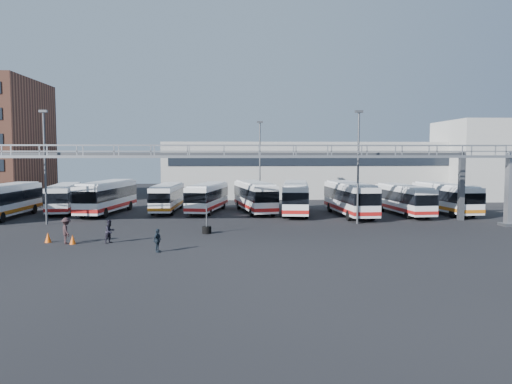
{
  "coord_description": "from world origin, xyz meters",
  "views": [
    {
      "loc": [
        0.61,
        -37.33,
        6.32
      ],
      "look_at": [
        2.75,
        6.0,
        3.01
      ],
      "focal_mm": 35.0,
      "sensor_mm": 36.0,
      "label": 1
    }
  ],
  "objects_px": {
    "bus_7": "(350,198)",
    "pedestrian_b": "(110,231)",
    "bus_2": "(107,196)",
    "cone_left": "(73,239)",
    "light_pole_back": "(260,159)",
    "bus_1": "(65,197)",
    "bus_4": "(208,196)",
    "light_pole_mid": "(358,161)",
    "bus_9": "(445,197)",
    "pedestrian_c": "(66,231)",
    "cone_right": "(48,237)",
    "bus_5": "(255,196)",
    "pedestrian_d": "(157,240)",
    "tire_stack": "(207,229)",
    "light_pole_left": "(45,161)",
    "bus_6": "(295,197)",
    "bus_8": "(404,199)",
    "bus_0": "(7,199)",
    "bus_3": "(167,197)"
  },
  "relations": [
    {
      "from": "bus_4",
      "to": "pedestrian_c",
      "type": "xyz_separation_m",
      "value": [
        -9.03,
        -18.74,
        -0.79
      ]
    },
    {
      "from": "bus_2",
      "to": "bus_5",
      "type": "bearing_deg",
      "value": 9.19
    },
    {
      "from": "bus_9",
      "to": "pedestrian_d",
      "type": "relative_size",
      "value": 6.99
    },
    {
      "from": "pedestrian_d",
      "to": "light_pole_left",
      "type": "bearing_deg",
      "value": 61.42
    },
    {
      "from": "bus_4",
      "to": "pedestrian_b",
      "type": "distance_m",
      "value": 19.57
    },
    {
      "from": "bus_3",
      "to": "tire_stack",
      "type": "relative_size",
      "value": 4.76
    },
    {
      "from": "bus_2",
      "to": "cone_left",
      "type": "relative_size",
      "value": 16.82
    },
    {
      "from": "bus_1",
      "to": "bus_6",
      "type": "xyz_separation_m",
      "value": [
        24.69,
        -2.74,
        0.15
      ]
    },
    {
      "from": "bus_2",
      "to": "cone_left",
      "type": "xyz_separation_m",
      "value": [
        2.01,
        -18.05,
        -1.56
      ]
    },
    {
      "from": "light_pole_back",
      "to": "bus_1",
      "type": "height_order",
      "value": "light_pole_back"
    },
    {
      "from": "bus_4",
      "to": "pedestrian_d",
      "type": "height_order",
      "value": "bus_4"
    },
    {
      "from": "light_pole_mid",
      "to": "bus_8",
      "type": "relative_size",
      "value": 0.99
    },
    {
      "from": "bus_3",
      "to": "pedestrian_c",
      "type": "xyz_separation_m",
      "value": [
        -4.62,
        -19.33,
        -0.74
      ]
    },
    {
      "from": "light_pole_left",
      "to": "light_pole_back",
      "type": "distance_m",
      "value": 24.41
    },
    {
      "from": "bus_4",
      "to": "cone_right",
      "type": "relative_size",
      "value": 14.35
    },
    {
      "from": "bus_5",
      "to": "pedestrian_b",
      "type": "bearing_deg",
      "value": -131.7
    },
    {
      "from": "bus_0",
      "to": "bus_2",
      "type": "bearing_deg",
      "value": 20.91
    },
    {
      "from": "cone_right",
      "to": "bus_0",
      "type": "bearing_deg",
      "value": 122.58
    },
    {
      "from": "cone_left",
      "to": "bus_7",
      "type": "bearing_deg",
      "value": 32.63
    },
    {
      "from": "cone_right",
      "to": "bus_1",
      "type": "bearing_deg",
      "value": 104.62
    },
    {
      "from": "light_pole_left",
      "to": "bus_6",
      "type": "relative_size",
      "value": 0.91
    },
    {
      "from": "bus_7",
      "to": "cone_left",
      "type": "distance_m",
      "value": 27.61
    },
    {
      "from": "pedestrian_d",
      "to": "tire_stack",
      "type": "relative_size",
      "value": 0.72
    },
    {
      "from": "light_pole_mid",
      "to": "bus_1",
      "type": "xyz_separation_m",
      "value": [
        -29.37,
        10.24,
        -4.03
      ]
    },
    {
      "from": "light_pole_back",
      "to": "bus_3",
      "type": "relative_size",
      "value": 1.01
    },
    {
      "from": "bus_3",
      "to": "cone_left",
      "type": "bearing_deg",
      "value": -99.44
    },
    {
      "from": "light_pole_back",
      "to": "bus_1",
      "type": "distance_m",
      "value": 22.27
    },
    {
      "from": "bus_5",
      "to": "pedestrian_b",
      "type": "height_order",
      "value": "bus_5"
    },
    {
      "from": "light_pole_mid",
      "to": "bus_4",
      "type": "xyz_separation_m",
      "value": [
        -13.99,
        9.8,
        -4.01
      ]
    },
    {
      "from": "bus_1",
      "to": "bus_7",
      "type": "bearing_deg",
      "value": -16.61
    },
    {
      "from": "bus_7",
      "to": "pedestrian_b",
      "type": "xyz_separation_m",
      "value": [
        -20.72,
        -14.54,
        -1.05
      ]
    },
    {
      "from": "bus_7",
      "to": "bus_2",
      "type": "bearing_deg",
      "value": 169.5
    },
    {
      "from": "bus_6",
      "to": "bus_4",
      "type": "bearing_deg",
      "value": 173.54
    },
    {
      "from": "light_pole_mid",
      "to": "bus_3",
      "type": "xyz_separation_m",
      "value": [
        -18.41,
        10.39,
        -4.05
      ]
    },
    {
      "from": "bus_2",
      "to": "pedestrian_b",
      "type": "height_order",
      "value": "bus_2"
    },
    {
      "from": "bus_6",
      "to": "cone_right",
      "type": "relative_size",
      "value": 15.39
    },
    {
      "from": "bus_2",
      "to": "bus_4",
      "type": "height_order",
      "value": "bus_2"
    },
    {
      "from": "bus_6",
      "to": "pedestrian_d",
      "type": "bearing_deg",
      "value": -112.68
    },
    {
      "from": "light_pole_left",
      "to": "bus_7",
      "type": "height_order",
      "value": "light_pole_left"
    },
    {
      "from": "bus_2",
      "to": "bus_6",
      "type": "height_order",
      "value": "bus_2"
    },
    {
      "from": "light_pole_back",
      "to": "pedestrian_b",
      "type": "distance_m",
      "value": 27.11
    },
    {
      "from": "light_pole_back",
      "to": "bus_9",
      "type": "xyz_separation_m",
      "value": [
        19.26,
        -7.76,
        -3.96
      ]
    },
    {
      "from": "bus_2",
      "to": "bus_8",
      "type": "xyz_separation_m",
      "value": [
        31.05,
        -2.61,
        -0.19
      ]
    },
    {
      "from": "bus_2",
      "to": "bus_6",
      "type": "relative_size",
      "value": 1.03
    },
    {
      "from": "bus_0",
      "to": "tire_stack",
      "type": "relative_size",
      "value": 5.24
    },
    {
      "from": "bus_4",
      "to": "bus_7",
      "type": "bearing_deg",
      "value": -3.97
    },
    {
      "from": "bus_7",
      "to": "cone_right",
      "type": "xyz_separation_m",
      "value": [
        -25.2,
        -14.09,
        -1.52
      ]
    },
    {
      "from": "bus_0",
      "to": "bus_7",
      "type": "bearing_deg",
      "value": 1.57
    },
    {
      "from": "bus_2",
      "to": "pedestrian_d",
      "type": "height_order",
      "value": "bus_2"
    },
    {
      "from": "bus_9",
      "to": "pedestrian_c",
      "type": "xyz_separation_m",
      "value": [
        -34.29,
        -16.18,
        -0.84
      ]
    }
  ]
}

